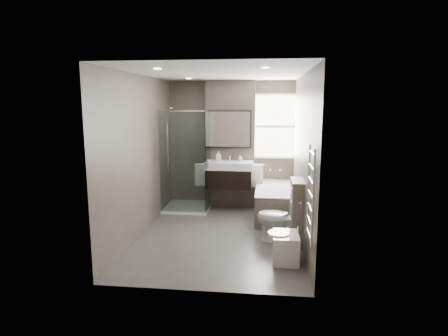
# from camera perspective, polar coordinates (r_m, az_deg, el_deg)

# --- Properties ---
(room) EXTENTS (2.70, 3.90, 2.70)m
(room) POSITION_cam_1_polar(r_m,az_deg,el_deg) (5.98, -0.59, 1.70)
(room) COLOR #474341
(room) RESTS_ON ground
(vanity_pier) EXTENTS (1.00, 0.25, 2.60)m
(vanity_pier) POSITION_cam_1_polar(r_m,az_deg,el_deg) (7.73, 1.03, 3.59)
(vanity_pier) COLOR #524B41
(vanity_pier) RESTS_ON ground
(vanity) EXTENTS (0.95, 0.47, 0.66)m
(vanity) POSITION_cam_1_polar(r_m,az_deg,el_deg) (7.47, 0.76, -0.98)
(vanity) COLOR black
(vanity) RESTS_ON vanity_pier
(mirror_cabinet) EXTENTS (0.86, 0.08, 0.76)m
(mirror_cabinet) POSITION_cam_1_polar(r_m,az_deg,el_deg) (7.54, 0.92, 5.94)
(mirror_cabinet) COLOR black
(mirror_cabinet) RESTS_ON vanity_pier
(towel_left) EXTENTS (0.24, 0.06, 0.44)m
(towel_left) POSITION_cam_1_polar(r_m,az_deg,el_deg) (7.53, -3.50, -1.07)
(towel_left) COLOR silver
(towel_left) RESTS_ON vanity_pier
(towel_right) EXTENTS (0.24, 0.06, 0.44)m
(towel_right) POSITION_cam_1_polar(r_m,az_deg,el_deg) (7.42, 5.05, -1.25)
(towel_right) COLOR silver
(towel_right) RESTS_ON vanity_pier
(shower_enclosure) EXTENTS (0.90, 0.90, 2.00)m
(shower_enclosure) POSITION_cam_1_polar(r_m,az_deg,el_deg) (7.56, -4.98, -2.81)
(shower_enclosure) COLOR white
(shower_enclosure) RESTS_ON ground
(bathtub) EXTENTS (0.75, 1.60, 0.57)m
(bathtub) POSITION_cam_1_polar(r_m,az_deg,el_deg) (7.22, 7.85, -4.93)
(bathtub) COLOR #524B41
(bathtub) RESTS_ON ground
(window) EXTENTS (0.98, 0.06, 1.33)m
(window) POSITION_cam_1_polar(r_m,az_deg,el_deg) (7.77, 7.78, 6.30)
(window) COLOR white
(window) RESTS_ON room
(toilet) EXTENTS (0.84, 0.64, 0.76)m
(toilet) POSITION_cam_1_polar(r_m,az_deg,el_deg) (5.93, 8.58, -7.62)
(toilet) COLOR white
(toilet) RESTS_ON ground
(cistern_box) EXTENTS (0.19, 0.55, 1.00)m
(cistern_box) POSITION_cam_1_polar(r_m,az_deg,el_deg) (5.89, 10.97, -6.60)
(cistern_box) COLOR #524B41
(cistern_box) RESTS_ON ground
(bidet) EXTENTS (0.42, 0.49, 0.51)m
(bidet) POSITION_cam_1_polar(r_m,az_deg,el_deg) (5.31, 9.30, -11.76)
(bidet) COLOR white
(bidet) RESTS_ON ground
(towel_radiator) EXTENTS (0.03, 0.49, 1.10)m
(towel_radiator) POSITION_cam_1_polar(r_m,az_deg,el_deg) (4.43, 13.08, -3.88)
(towel_radiator) COLOR silver
(towel_radiator) RESTS_ON room
(soap_bottle_a) EXTENTS (0.09, 0.09, 0.21)m
(soap_bottle_a) POSITION_cam_1_polar(r_m,az_deg,el_deg) (7.42, -0.86, 1.77)
(soap_bottle_a) COLOR white
(soap_bottle_a) RESTS_ON vanity
(soap_bottle_b) EXTENTS (0.09, 0.09, 0.12)m
(soap_bottle_b) POSITION_cam_1_polar(r_m,az_deg,el_deg) (7.53, 2.47, 1.56)
(soap_bottle_b) COLOR white
(soap_bottle_b) RESTS_ON vanity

